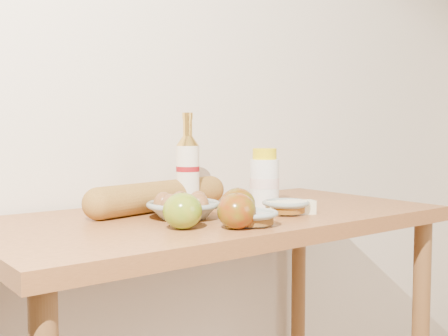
{
  "coord_description": "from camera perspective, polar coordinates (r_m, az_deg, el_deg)",
  "views": [
    {
      "loc": [
        -0.86,
        0.01,
        1.13
      ],
      "look_at": [
        0.0,
        1.15,
        1.02
      ],
      "focal_mm": 45.0,
      "sensor_mm": 36.0,
      "label": 1
    }
  ],
  "objects": [
    {
      "name": "baguette",
      "position": [
        1.51,
        -6.51,
        -2.84
      ],
      "size": [
        0.49,
        0.18,
        0.08
      ],
      "rotation": [
        0.0,
        0.0,
        0.22
      ],
      "color": "#A57732",
      "rests_on": "table"
    },
    {
      "name": "table",
      "position": [
        1.5,
        -0.7,
        -9.27
      ],
      "size": [
        1.2,
        0.6,
        0.9
      ],
      "color": "#B06D38",
      "rests_on": "ground"
    },
    {
      "name": "syrup_bowl",
      "position": [
        1.46,
        6.29,
        -3.96
      ],
      "size": [
        0.16,
        0.16,
        0.04
      ],
      "rotation": [
        0.0,
        0.0,
        0.37
      ],
      "color": "gray",
      "rests_on": "table"
    },
    {
      "name": "apple_redgreen_front",
      "position": [
        1.24,
        1.29,
        -4.39
      ],
      "size": [
        0.09,
        0.09,
        0.08
      ],
      "rotation": [
        0.0,
        0.0,
        0.04
      ],
      "color": "#940B08",
      "rests_on": "table"
    },
    {
      "name": "sugar_bowl",
      "position": [
        1.28,
        2.84,
        -5.08
      ],
      "size": [
        0.15,
        0.15,
        0.03
      ],
      "rotation": [
        0.0,
        0.0,
        0.24
      ],
      "color": "#909D98",
      "rests_on": "table"
    },
    {
      "name": "cream_bottle",
      "position": [
        1.59,
        4.13,
        -1.17
      ],
      "size": [
        0.09,
        0.09,
        0.16
      ],
      "rotation": [
        0.0,
        0.0,
        -0.06
      ],
      "color": "white",
      "rests_on": "table"
    },
    {
      "name": "egg_bowl",
      "position": [
        1.39,
        -4.18,
        -4.05
      ],
      "size": [
        0.23,
        0.23,
        0.06
      ],
      "rotation": [
        0.0,
        0.0,
        -0.35
      ],
      "color": "gray",
      "rests_on": "table"
    },
    {
      "name": "bourbon_bottle",
      "position": [
        1.55,
        -3.7,
        -0.16
      ],
      "size": [
        0.07,
        0.07,
        0.26
      ],
      "rotation": [
        0.0,
        0.0,
        0.03
      ],
      "color": "#F1E5CC",
      "rests_on": "table"
    },
    {
      "name": "apple_redgreen_right",
      "position": [
        1.35,
        1.4,
        -3.69
      ],
      "size": [
        0.11,
        0.11,
        0.08
      ],
      "rotation": [
        0.0,
        0.0,
        0.43
      ],
      "color": "maroon",
      "rests_on": "table"
    },
    {
      "name": "back_wall",
      "position": [
        1.74,
        -7.29,
        9.93
      ],
      "size": [
        3.5,
        0.02,
        2.6
      ],
      "primitive_type": "cube",
      "color": "silver",
      "rests_on": "ground"
    },
    {
      "name": "apple_yellowgreen",
      "position": [
        1.24,
        -4.24,
        -4.37
      ],
      "size": [
        0.1,
        0.1,
        0.08
      ],
      "rotation": [
        0.0,
        0.0,
        0.21
      ],
      "color": "olive",
      "rests_on": "table"
    },
    {
      "name": "butter_stick",
      "position": [
        1.45,
        6.81,
        -4.03
      ],
      "size": [
        0.13,
        0.08,
        0.04
      ],
      "rotation": [
        0.0,
        0.0,
        -0.36
      ],
      "color": "#F1EABA",
      "rests_on": "table"
    }
  ]
}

